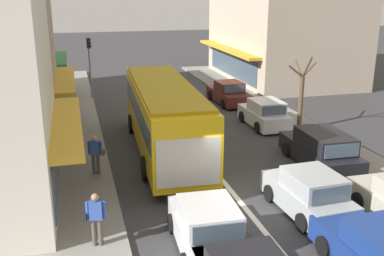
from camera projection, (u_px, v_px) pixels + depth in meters
ground_plane at (236, 197)px, 16.37m from camera, size 140.00×140.00×0.00m
lane_centre_line at (205, 159)px, 20.06m from camera, size 0.20×28.00×0.01m
sidewalk_left at (48, 156)px, 20.21m from camera, size 5.20×44.00×0.14m
kerb_right at (308, 133)px, 23.43m from camera, size 2.80×44.00×0.12m
building_right_far at (283, 20)px, 36.58m from camera, size 9.69×13.02×9.84m
city_bus at (164, 113)px, 20.35m from camera, size 3.10×10.96×3.23m
sedan_queue_far_back at (382, 255)px, 11.59m from camera, size 2.01×4.26×1.47m
hatchback_adjacent_lane_lead at (207, 228)px, 12.81m from camera, size 1.96×3.78×1.54m
hatchback_queue_gap_filler at (309, 194)px, 14.97m from camera, size 1.95×3.77×1.54m
parked_wagon_kerb_second at (321, 150)px, 19.03m from camera, size 2.05×4.55×1.58m
parked_hatchback_kerb_third at (264, 114)px, 24.61m from camera, size 1.84×3.71×1.54m
parked_sedan_kerb_rear at (229, 93)px, 29.77m from camera, size 2.00×4.26×1.47m
traffic_light_downstreet at (89, 58)px, 30.13m from camera, size 0.33×0.24×4.20m
street_tree_right at (301, 97)px, 23.56m from camera, size 1.58×1.78×4.09m
pedestrian_with_handbag_near at (96, 152)px, 17.79m from camera, size 0.66×0.37×1.63m
pedestrian_browsing_midblock at (96, 216)px, 12.76m from camera, size 0.66×0.31×1.63m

